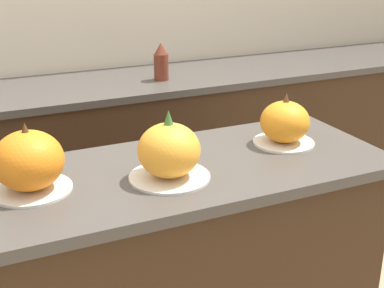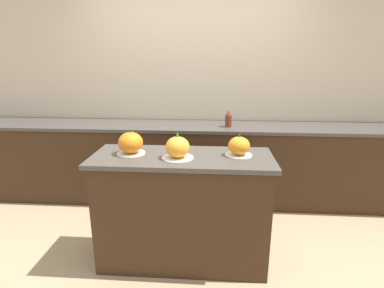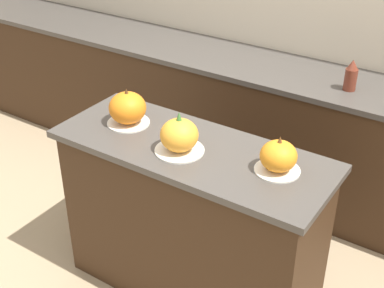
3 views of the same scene
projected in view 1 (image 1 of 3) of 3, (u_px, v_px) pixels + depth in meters
name	position (u px, v px, depth m)	size (l,w,h in m)	color
wall_back	(60.00, 10.00, 2.79)	(8.00, 0.06, 2.50)	beige
back_counter	(86.00, 171.00, 2.79)	(6.00, 0.60, 0.93)	#382314
pumpkin_cake_left	(29.00, 162.00, 1.46)	(0.22, 0.22, 0.20)	silver
pumpkin_cake_center	(169.00, 152.00, 1.54)	(0.24, 0.24, 0.21)	silver
pumpkin_cake_right	(285.00, 123.00, 1.81)	(0.21, 0.21, 0.18)	silver
bottle_tall	(161.00, 62.00, 2.69)	(0.07, 0.07, 0.19)	maroon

